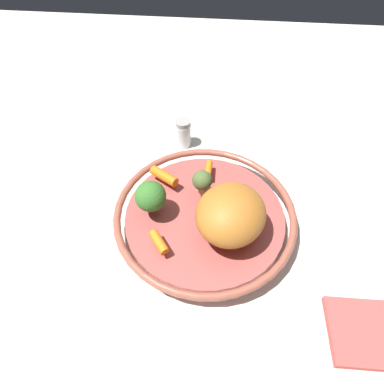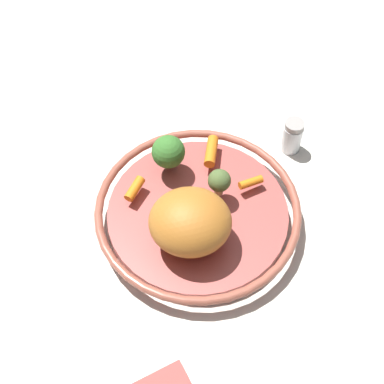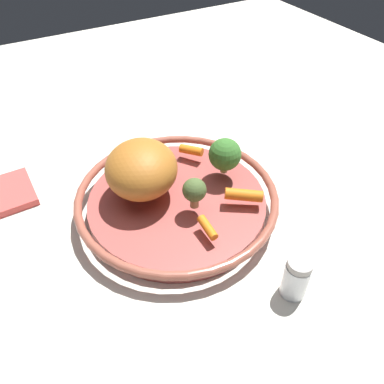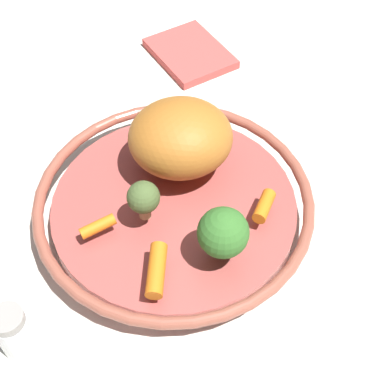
% 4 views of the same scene
% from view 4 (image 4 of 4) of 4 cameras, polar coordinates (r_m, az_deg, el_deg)
% --- Properties ---
extents(ground_plane, '(1.92, 1.92, 0.00)m').
position_cam_4_polar(ground_plane, '(0.73, -1.80, -2.63)').
color(ground_plane, silver).
extents(serving_bowl, '(0.35, 0.35, 0.05)m').
position_cam_4_polar(serving_bowl, '(0.71, -1.85, -1.47)').
color(serving_bowl, '#A84C47').
rests_on(serving_bowl, ground_plane).
extents(roast_chicken_piece, '(0.17, 0.17, 0.09)m').
position_cam_4_polar(roast_chicken_piece, '(0.70, -1.18, 5.59)').
color(roast_chicken_piece, '#B46A26').
rests_on(roast_chicken_piece, serving_bowl).
extents(baby_carrot_near_rim, '(0.06, 0.05, 0.02)m').
position_cam_4_polar(baby_carrot_near_rim, '(0.62, -3.65, -7.97)').
color(baby_carrot_near_rim, orange).
rests_on(baby_carrot_near_rim, serving_bowl).
extents(baby_carrot_back, '(0.02, 0.04, 0.02)m').
position_cam_4_polar(baby_carrot_back, '(0.67, -9.46, -3.75)').
color(baby_carrot_back, orange).
rests_on(baby_carrot_back, serving_bowl).
extents(baby_carrot_right, '(0.04, 0.05, 0.02)m').
position_cam_4_polar(baby_carrot_right, '(0.68, 7.38, -1.43)').
color(baby_carrot_right, orange).
rests_on(baby_carrot_right, serving_bowl).
extents(broccoli_floret_small, '(0.06, 0.06, 0.07)m').
position_cam_4_polar(broccoli_floret_small, '(0.62, 3.20, -4.18)').
color(broccoli_floret_small, '#9BA666').
rests_on(broccoli_floret_small, serving_bowl).
extents(broccoli_floret_large, '(0.04, 0.04, 0.06)m').
position_cam_4_polar(broccoli_floret_large, '(0.65, -4.99, -0.62)').
color(broccoli_floret_large, tan).
rests_on(broccoli_floret_large, serving_bowl).
extents(salt_shaker, '(0.04, 0.04, 0.07)m').
position_cam_4_polar(salt_shaker, '(0.64, -17.71, -13.51)').
color(salt_shaker, silver).
rests_on(salt_shaker, ground_plane).
extents(dish_towel, '(0.14, 0.11, 0.01)m').
position_cam_4_polar(dish_towel, '(0.97, -0.20, 13.99)').
color(dish_towel, '#D14C47').
rests_on(dish_towel, ground_plane).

